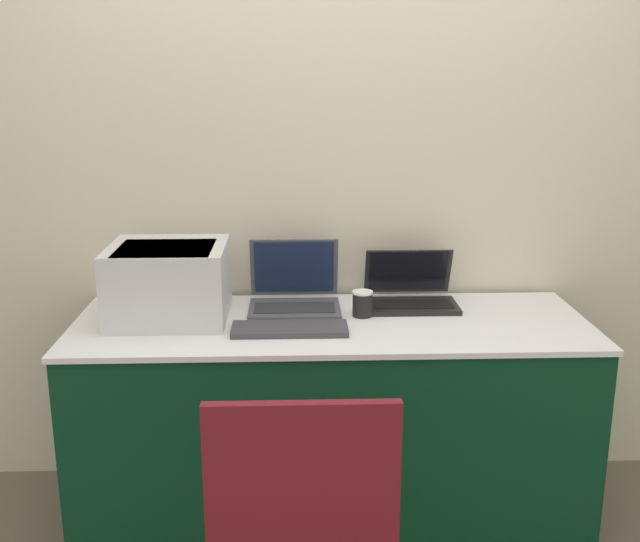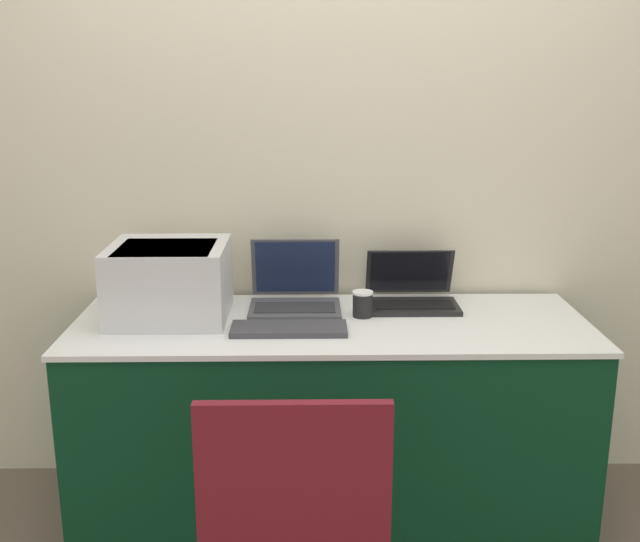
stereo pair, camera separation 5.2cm
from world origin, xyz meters
name	(u,v)px [view 2 (the right image)]	position (x,y,z in m)	size (l,w,h in m)	color
wall_back	(329,167)	(0.00, 0.72, 1.30)	(8.00, 0.05, 2.60)	beige
table	(331,421)	(0.00, 0.33, 0.40)	(1.87, 0.67, 0.79)	#0C381E
printer	(169,279)	(-0.59, 0.38, 0.94)	(0.42, 0.39, 0.27)	silver
laptop_left	(295,293)	(-0.13, 0.50, 0.85)	(0.34, 0.30, 0.25)	#4C4C51
laptop_right	(412,293)	(0.32, 0.52, 0.84)	(0.34, 0.28, 0.20)	black
external_keyboard	(289,329)	(-0.15, 0.22, 0.80)	(0.40, 0.15, 0.02)	#3D3D42
coffee_cup	(363,304)	(0.12, 0.38, 0.84)	(0.08, 0.08, 0.10)	black
chair	(295,526)	(-0.12, -0.54, 0.52)	(0.46, 0.46, 0.93)	maroon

